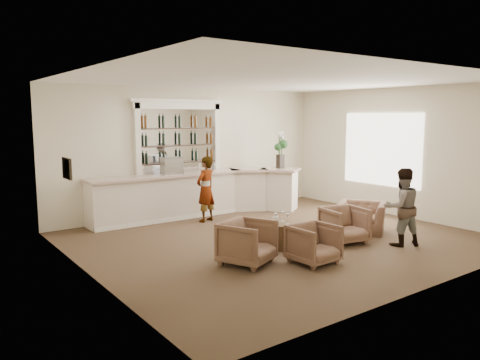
% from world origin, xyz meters
% --- Properties ---
extents(ground, '(8.00, 8.00, 0.00)m').
position_xyz_m(ground, '(0.00, 0.00, 0.00)').
color(ground, '#4D3D26').
rests_on(ground, ground).
extents(room_shell, '(8.04, 7.02, 3.32)m').
position_xyz_m(room_shell, '(0.16, 0.71, 2.34)').
color(room_shell, beige).
rests_on(room_shell, ground).
extents(bar_counter, '(5.72, 1.80, 1.14)m').
position_xyz_m(bar_counter, '(-0.16, 3.00, 0.57)').
color(bar_counter, white).
rests_on(bar_counter, ground).
extents(back_bar_alcove, '(2.64, 0.25, 3.00)m').
position_xyz_m(back_bar_alcove, '(-0.50, 3.41, 2.03)').
color(back_bar_alcove, white).
rests_on(back_bar_alcove, ground).
extents(cocktail_table, '(0.56, 0.56, 0.50)m').
position_xyz_m(cocktail_table, '(-0.44, -0.56, 0.25)').
color(cocktail_table, brown).
rests_on(cocktail_table, ground).
extents(sommelier, '(0.68, 0.56, 1.60)m').
position_xyz_m(sommelier, '(-0.38, 2.32, 0.80)').
color(sommelier, gray).
rests_on(sommelier, ground).
extents(guest, '(0.93, 0.84, 1.56)m').
position_xyz_m(guest, '(1.64, -1.81, 0.78)').
color(guest, gray).
rests_on(guest, ground).
extents(armchair_left, '(1.10, 1.11, 0.77)m').
position_xyz_m(armchair_left, '(-1.57, -0.96, 0.39)').
color(armchair_left, brown).
rests_on(armchair_left, ground).
extents(armchair_center, '(0.77, 0.79, 0.70)m').
position_xyz_m(armchair_center, '(-0.59, -1.61, 0.35)').
color(armchair_center, brown).
rests_on(armchair_center, ground).
extents(armchair_right, '(0.92, 0.94, 0.74)m').
position_xyz_m(armchair_right, '(0.89, -1.00, 0.37)').
color(armchair_right, brown).
rests_on(armchair_right, ground).
extents(armchair_far, '(1.30, 1.34, 0.66)m').
position_xyz_m(armchair_far, '(1.91, -0.60, 0.33)').
color(armchair_far, brown).
rests_on(armchair_far, ground).
extents(espresso_machine, '(0.54, 0.47, 0.42)m').
position_xyz_m(espresso_machine, '(-0.93, 3.03, 1.35)').
color(espresso_machine, '#B4B4B9').
rests_on(espresso_machine, bar_counter).
extents(flower_vase, '(0.27, 0.27, 1.00)m').
position_xyz_m(flower_vase, '(2.15, 2.47, 1.71)').
color(flower_vase, black).
rests_on(flower_vase, bar_counter).
extents(wine_glass_bar_left, '(0.07, 0.07, 0.21)m').
position_xyz_m(wine_glass_bar_left, '(0.30, 2.98, 1.25)').
color(wine_glass_bar_left, white).
rests_on(wine_glass_bar_left, bar_counter).
extents(wine_glass_bar_right, '(0.07, 0.07, 0.21)m').
position_xyz_m(wine_glass_bar_right, '(-0.12, 3.04, 1.25)').
color(wine_glass_bar_right, white).
rests_on(wine_glass_bar_right, bar_counter).
extents(wine_glass_tbl_a, '(0.07, 0.07, 0.21)m').
position_xyz_m(wine_glass_tbl_a, '(-0.56, -0.53, 0.60)').
color(wine_glass_tbl_a, white).
rests_on(wine_glass_tbl_a, cocktail_table).
extents(wine_glass_tbl_b, '(0.07, 0.07, 0.21)m').
position_xyz_m(wine_glass_tbl_b, '(-0.34, -0.48, 0.60)').
color(wine_glass_tbl_b, white).
rests_on(wine_glass_tbl_b, cocktail_table).
extents(wine_glass_tbl_c, '(0.07, 0.07, 0.21)m').
position_xyz_m(wine_glass_tbl_c, '(-0.40, -0.69, 0.60)').
color(wine_glass_tbl_c, white).
rests_on(wine_glass_tbl_c, cocktail_table).
extents(napkin_holder, '(0.08, 0.08, 0.12)m').
position_xyz_m(napkin_holder, '(-0.46, -0.42, 0.56)').
color(napkin_holder, white).
rests_on(napkin_holder, cocktail_table).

